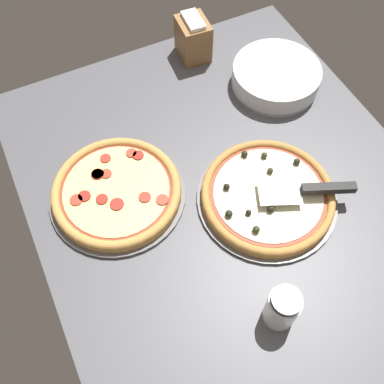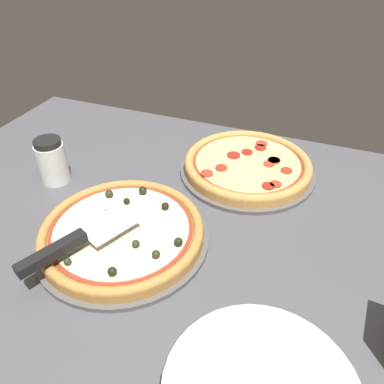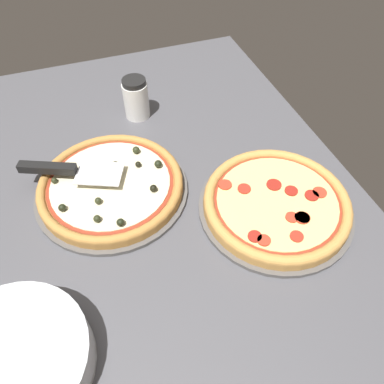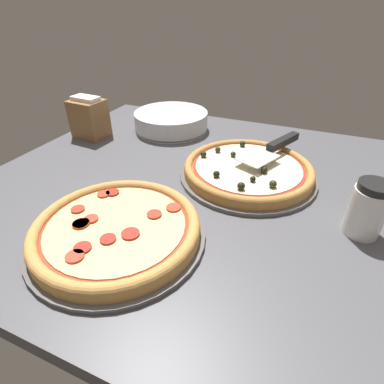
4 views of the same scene
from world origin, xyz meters
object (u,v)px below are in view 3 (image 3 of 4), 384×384
object	(u,v)px
pizza_front	(111,185)
serving_spatula	(60,169)
pizza_back	(277,202)
parmesan_shaker	(136,98)
plate_stack	(12,363)

from	to	relation	value
pizza_front	serving_spatula	size ratio (longest dim) A/B	1.42
serving_spatula	pizza_back	bearing A→B (deg)	62.32
serving_spatula	parmesan_shaker	xyz separation A→B (cm)	(-20.90, 22.71, -0.27)
pizza_back	serving_spatula	world-z (taller)	serving_spatula
pizza_front	pizza_back	size ratio (longest dim) A/B	1.03
serving_spatula	plate_stack	xyz separation A→B (cm)	(38.52, -12.54, -2.72)
plate_stack	parmesan_shaker	size ratio (longest dim) A/B	2.24
pizza_front	parmesan_shaker	world-z (taller)	parmesan_shaker
plate_stack	parmesan_shaker	world-z (taller)	parmesan_shaker
serving_spatula	parmesan_shaker	size ratio (longest dim) A/B	2.04
pizza_front	parmesan_shaker	xyz separation A→B (cm)	(-26.18, 12.73, 3.11)
pizza_front	pizza_back	distance (cm)	37.49
plate_stack	pizza_front	bearing A→B (deg)	145.88
plate_stack	parmesan_shaker	distance (cm)	69.13
plate_stack	pizza_back	bearing A→B (deg)	105.88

